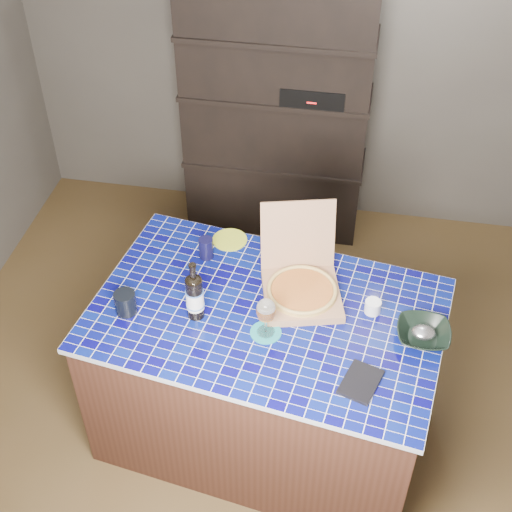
% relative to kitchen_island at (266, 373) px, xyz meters
% --- Properties ---
extents(room, '(3.50, 3.50, 3.50)m').
position_rel_kitchen_island_xyz_m(room, '(-0.24, 0.27, 0.80)').
color(room, brown).
rests_on(room, ground).
extents(shelving_unit, '(1.20, 0.41, 1.80)m').
position_rel_kitchen_island_xyz_m(shelving_unit, '(-0.23, 1.80, 0.46)').
color(shelving_unit, black).
rests_on(shelving_unit, floor).
extents(kitchen_island, '(1.76, 1.26, 0.89)m').
position_rel_kitchen_island_xyz_m(kitchen_island, '(0.00, 0.00, 0.00)').
color(kitchen_island, '#44251A').
rests_on(kitchen_island, floor).
extents(pizza_box, '(0.46, 0.51, 0.39)m').
position_rel_kitchen_island_xyz_m(pizza_box, '(0.14, 0.14, 0.50)').
color(pizza_box, '#A17753').
rests_on(pizza_box, kitchen_island).
extents(mead_bottle, '(0.09, 0.09, 0.32)m').
position_rel_kitchen_island_xyz_m(mead_bottle, '(-0.32, -0.07, 0.57)').
color(mead_bottle, black).
rests_on(mead_bottle, kitchen_island).
extents(teal_trivet, '(0.14, 0.14, 0.01)m').
position_rel_kitchen_island_xyz_m(teal_trivet, '(0.02, -0.13, 0.45)').
color(teal_trivet, teal).
rests_on(teal_trivet, kitchen_island).
extents(wine_glass, '(0.09, 0.09, 0.20)m').
position_rel_kitchen_island_xyz_m(wine_glass, '(0.02, -0.13, 0.59)').
color(wine_glass, white).
rests_on(wine_glass, teal_trivet).
extents(tumbler, '(0.10, 0.10, 0.11)m').
position_rel_kitchen_island_xyz_m(tumbler, '(-0.65, -0.11, 0.50)').
color(tumbler, black).
rests_on(tumbler, kitchen_island).
extents(dvd_case, '(0.20, 0.24, 0.02)m').
position_rel_kitchen_island_xyz_m(dvd_case, '(0.46, -0.34, 0.45)').
color(dvd_case, black).
rests_on(dvd_case, kitchen_island).
extents(bowl, '(0.25, 0.25, 0.06)m').
position_rel_kitchen_island_xyz_m(bowl, '(0.72, -0.04, 0.47)').
color(bowl, black).
rests_on(bowl, kitchen_island).
extents(foil_contents, '(0.11, 0.09, 0.05)m').
position_rel_kitchen_island_xyz_m(foil_contents, '(0.72, -0.04, 0.48)').
color(foil_contents, '#B9BBC5').
rests_on(foil_contents, bowl).
extents(white_jar, '(0.08, 0.08, 0.06)m').
position_rel_kitchen_island_xyz_m(white_jar, '(0.48, 0.09, 0.48)').
color(white_jar, silver).
rests_on(white_jar, kitchen_island).
extents(navy_cup, '(0.07, 0.07, 0.11)m').
position_rel_kitchen_island_xyz_m(navy_cup, '(-0.37, 0.33, 0.50)').
color(navy_cup, black).
rests_on(navy_cup, kitchen_island).
extents(green_trivet, '(0.18, 0.18, 0.01)m').
position_rel_kitchen_island_xyz_m(green_trivet, '(-0.28, 0.48, 0.45)').
color(green_trivet, '#BACB2B').
rests_on(green_trivet, kitchen_island).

